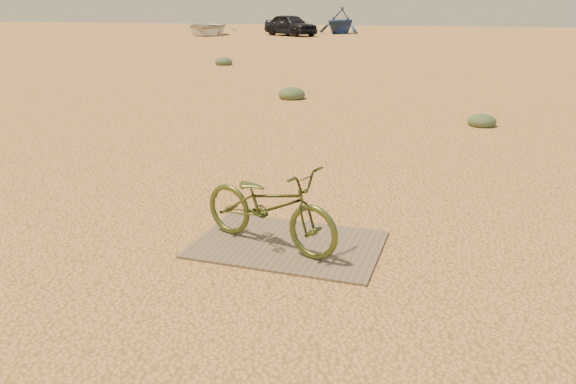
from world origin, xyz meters
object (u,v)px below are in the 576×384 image
(plywood_board, at_px, (288,244))
(bicycle, at_px, (269,206))
(car, at_px, (290,25))
(boat_near_left, at_px, (207,27))
(boat_far_left, at_px, (340,20))

(plywood_board, distance_m, bicycle, 0.43)
(bicycle, bearing_deg, car, 35.51)
(bicycle, distance_m, boat_near_left, 39.24)
(car, distance_m, boat_far_left, 5.20)
(plywood_board, height_order, boat_near_left, boat_near_left)
(car, xyz_separation_m, boat_far_left, (2.66, 4.46, 0.25))
(plywood_board, bearing_deg, boat_far_left, 102.62)
(bicycle, relative_size, boat_near_left, 0.25)
(bicycle, relative_size, boat_far_left, 0.37)
(boat_near_left, bearing_deg, bicycle, -80.95)
(boat_far_left, bearing_deg, plywood_board, -62.94)
(car, bearing_deg, bicycle, -130.00)
(boat_near_left, bearing_deg, boat_far_left, 13.92)
(boat_far_left, bearing_deg, bicycle, -63.16)
(plywood_board, distance_m, car, 37.80)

